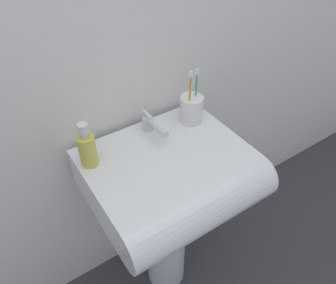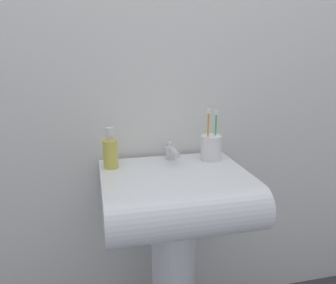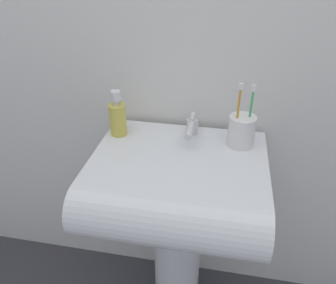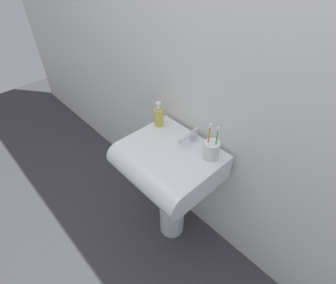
{
  "view_description": "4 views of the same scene",
  "coord_description": "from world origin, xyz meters",
  "views": [
    {
      "loc": [
        -0.43,
        -0.68,
        1.54
      ],
      "look_at": [
        -0.0,
        -0.02,
        0.87
      ],
      "focal_mm": 35.0,
      "sensor_mm": 36.0,
      "label": 1
    },
    {
      "loc": [
        -0.28,
        -1.12,
        1.23
      ],
      "look_at": [
        -0.02,
        0.02,
        0.9
      ],
      "focal_mm": 35.0,
      "sensor_mm": 36.0,
      "label": 2
    },
    {
      "loc": [
        0.12,
        -0.83,
        1.37
      ],
      "look_at": [
        -0.03,
        -0.03,
        0.86
      ],
      "focal_mm": 35.0,
      "sensor_mm": 36.0,
      "label": 3
    },
    {
      "loc": [
        0.77,
        -0.76,
        1.77
      ],
      "look_at": [
        -0.02,
        -0.02,
        0.85
      ],
      "focal_mm": 28.0,
      "sensor_mm": 36.0,
      "label": 4
    }
  ],
  "objects": [
    {
      "name": "sink_pedestal",
      "position": [
        0.0,
        0.0,
        0.32
      ],
      "size": [
        0.17,
        0.17,
        0.64
      ],
      "primitive_type": "cylinder",
      "color": "white",
      "rests_on": "ground"
    },
    {
      "name": "wall_back",
      "position": [
        0.0,
        0.24,
        1.2
      ],
      "size": [
        5.0,
        0.05,
        2.4
      ],
      "primitive_type": "cube",
      "color": "silver",
      "rests_on": "ground"
    },
    {
      "name": "sink_basin",
      "position": [
        0.0,
        -0.06,
        0.72
      ],
      "size": [
        0.54,
        0.47,
        0.16
      ],
      "color": "white",
      "rests_on": "sink_pedestal"
    },
    {
      "name": "toothbrush_cup",
      "position": [
        0.18,
        0.1,
        0.85
      ],
      "size": [
        0.08,
        0.08,
        0.22
      ],
      "color": "white",
      "rests_on": "sink_basin"
    },
    {
      "name": "soap_bottle",
      "position": [
        -0.23,
        0.1,
        0.86
      ],
      "size": [
        0.06,
        0.06,
        0.16
      ],
      "color": "gold",
      "rests_on": "sink_basin"
    },
    {
      "name": "faucet",
      "position": [
        0.02,
        0.12,
        0.84
      ],
      "size": [
        0.04,
        0.15,
        0.07
      ],
      "color": "silver",
      "rests_on": "sink_basin"
    }
  ]
}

